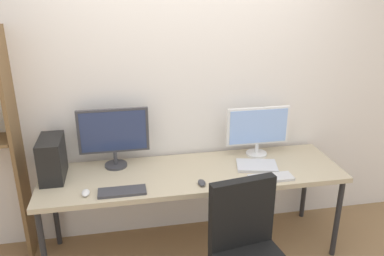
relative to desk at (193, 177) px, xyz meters
The scene contains 10 objects.
wall_back 0.74m from the desk, 90.00° to the left, with size 4.77×0.10×2.60m.
desk is the anchor object (origin of this frame).
monitor_left 0.72m from the desk, 160.51° to the left, with size 0.55×0.18×0.49m.
monitor_right 0.70m from the desk, 19.49° to the left, with size 0.55×0.18×0.43m.
pc_tower 1.09m from the desk, behind, with size 0.17×0.34×0.32m, color black.
keyboard_left 0.61m from the desk, 157.67° to the right, with size 0.34×0.13×0.02m, color #38383D.
keyboard_right 0.61m from the desk, 22.33° to the right, with size 0.34×0.13×0.02m, color silver.
mouse_left_side 0.84m from the desk, 165.49° to the right, with size 0.06×0.10×0.03m, color silver.
mouse_right_side 0.23m from the desk, 84.39° to the right, with size 0.06×0.10×0.03m, color #38383D.
laptop_closed 0.53m from the desk, ahead, with size 0.32×0.22×0.02m, color silver.
Camera 1 is at (-0.52, -2.10, 2.15)m, focal length 36.31 mm.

